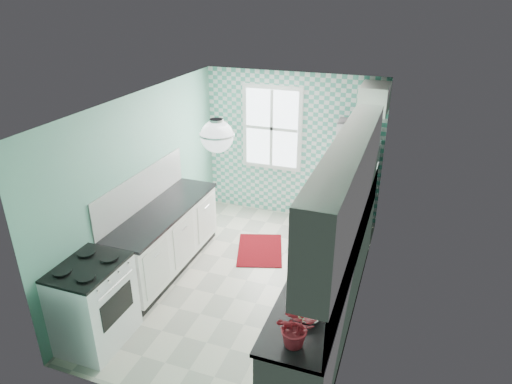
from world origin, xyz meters
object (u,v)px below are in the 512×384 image
(ceiling_light, at_px, (217,136))
(fridge, at_px, (352,190))
(microwave, at_px, (358,132))
(stove, at_px, (93,303))
(fruit_bowl, at_px, (306,314))
(sink, at_px, (348,212))
(potted_plant, at_px, (296,327))

(ceiling_light, xyz_separation_m, fridge, (1.11, 2.63, -1.54))
(microwave, bearing_deg, stove, 54.21)
(fruit_bowl, bearing_deg, stove, -178.62)
(ceiling_light, bearing_deg, fridge, 67.10)
(sink, bearing_deg, fridge, 93.69)
(fridge, height_order, sink, fridge)
(stove, xyz_separation_m, potted_plant, (2.40, -0.31, 0.61))
(stove, bearing_deg, fridge, 57.47)
(fruit_bowl, height_order, potted_plant, potted_plant)
(potted_plant, bearing_deg, fridge, 91.37)
(fridge, relative_size, sink, 2.78)
(fridge, relative_size, microwave, 2.61)
(sink, bearing_deg, potted_plant, -91.29)
(ceiling_light, relative_size, potted_plant, 0.93)
(potted_plant, bearing_deg, fruit_bowl, 90.00)
(sink, distance_m, microwave, 1.36)
(sink, xyz_separation_m, fruit_bowl, (-0.00, -2.32, 0.05))
(fridge, height_order, microwave, microwave)
(potted_plant, height_order, microwave, microwave)
(ceiling_light, bearing_deg, fruit_bowl, -33.39)
(ceiling_light, relative_size, fridge, 0.22)
(stove, height_order, fruit_bowl, fruit_bowl)
(ceiling_light, relative_size, microwave, 0.59)
(sink, relative_size, potted_plant, 1.49)
(ceiling_light, relative_size, stove, 0.35)
(microwave, bearing_deg, sink, 92.69)
(ceiling_light, height_order, fridge, ceiling_light)
(potted_plant, xyz_separation_m, microwave, (-0.09, 3.79, 0.60))
(stove, xyz_separation_m, microwave, (2.31, 3.48, 1.21))
(fruit_bowl, relative_size, potted_plant, 0.81)
(stove, xyz_separation_m, fruit_bowl, (2.40, 0.06, 0.46))
(fruit_bowl, height_order, microwave, microwave)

